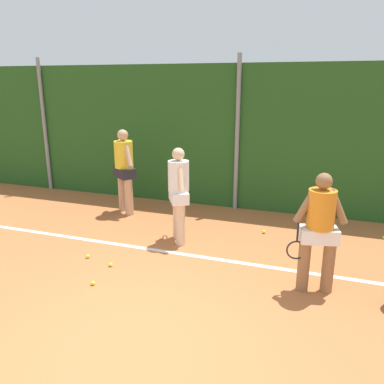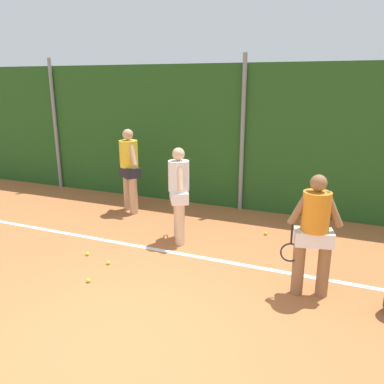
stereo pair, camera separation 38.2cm
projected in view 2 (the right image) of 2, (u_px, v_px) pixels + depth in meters
name	position (u px, v px, depth m)	size (l,w,h in m)	color
ground_plane	(175.00, 280.00, 5.93)	(28.28, 28.28, 0.00)	#B76638
hedge_fence_backdrop	(244.00, 139.00, 8.90)	(18.38, 0.25, 3.32)	#23511E
fence_post_left	(55.00, 125.00, 10.65)	(0.10, 0.10, 3.52)	gray
fence_post_center	(242.00, 135.00, 8.72)	(0.10, 0.10, 3.52)	gray
court_baseline_paint	(196.00, 256.00, 6.71)	(13.43, 0.10, 0.01)	white
player_foreground_near	(314.00, 230.00, 5.27)	(0.78, 0.41, 1.76)	#8C603D
player_midcourt	(179.00, 190.00, 7.12)	(0.54, 0.70, 1.79)	beige
player_backcourt_far	(129.00, 166.00, 8.77)	(0.66, 0.60, 1.91)	tan
tennis_ball_1	(87.00, 254.00, 6.75)	(0.07, 0.07, 0.07)	#CCDB33
tennis_ball_3	(108.00, 263.00, 6.42)	(0.07, 0.07, 0.07)	#CCDB33
tennis_ball_4	(88.00, 280.00, 5.85)	(0.07, 0.07, 0.07)	#CCDB33
tennis_ball_5	(266.00, 233.00, 7.65)	(0.07, 0.07, 0.07)	#CCDB33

